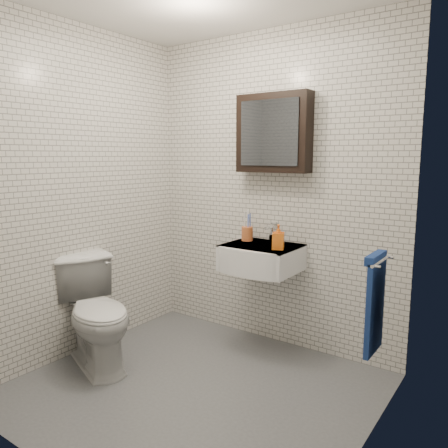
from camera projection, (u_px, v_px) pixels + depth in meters
name	position (u px, v px, depth m)	size (l,w,h in m)	color
ground	(194.00, 388.00, 2.90)	(2.20, 2.00, 0.01)	#53555B
room_shell	(192.00, 166.00, 2.67)	(2.22, 2.02, 2.51)	silver
washbasin	(259.00, 258.00, 3.34)	(0.55, 0.50, 0.20)	white
faucet	(272.00, 233.00, 3.47)	(0.06, 0.20, 0.15)	silver
mirror_cabinet	(273.00, 133.00, 3.35)	(0.60, 0.15, 0.60)	black
towel_rail	(375.00, 300.00, 2.47)	(0.09, 0.30, 0.58)	silver
toothbrush_cup	(247.00, 233.00, 3.52)	(0.12, 0.12, 0.25)	#C36130
soap_bottle	(278.00, 237.00, 3.19)	(0.08, 0.09, 0.18)	orange
toilet	(96.00, 313.00, 3.18)	(0.44, 0.78, 0.79)	silver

